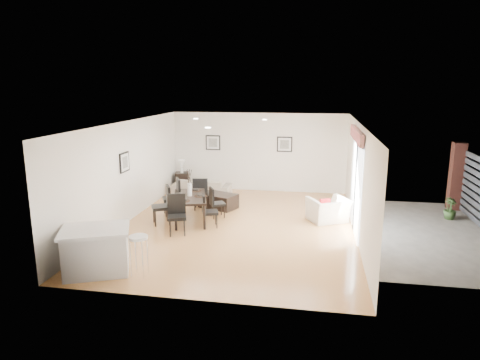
% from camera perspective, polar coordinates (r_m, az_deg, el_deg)
% --- Properties ---
extents(ground, '(8.00, 8.00, 0.00)m').
position_cam_1_polar(ground, '(11.28, -0.34, -6.18)').
color(ground, tan).
rests_on(ground, ground).
extents(wall_back, '(6.00, 0.04, 2.70)m').
position_cam_1_polar(wall_back, '(14.81, 2.47, 3.72)').
color(wall_back, white).
rests_on(wall_back, ground).
extents(wall_front, '(6.00, 0.04, 2.70)m').
position_cam_1_polar(wall_front, '(7.16, -6.19, -6.07)').
color(wall_front, white).
rests_on(wall_front, ground).
extents(wall_left, '(0.04, 8.00, 2.70)m').
position_cam_1_polar(wall_left, '(11.83, -14.79, 1.05)').
color(wall_left, white).
rests_on(wall_left, ground).
extents(wall_right, '(0.04, 8.00, 2.70)m').
position_cam_1_polar(wall_right, '(10.80, 15.51, -0.07)').
color(wall_right, white).
rests_on(wall_right, ground).
extents(ceiling, '(6.00, 8.00, 0.02)m').
position_cam_1_polar(ceiling, '(10.72, -0.35, 7.61)').
color(ceiling, white).
rests_on(ceiling, wall_back).
extents(sofa, '(1.94, 0.77, 0.56)m').
position_cam_1_polar(sofa, '(14.33, -5.12, -0.97)').
color(sofa, '#9E9180').
rests_on(sofa, ground).
extents(armchair, '(1.28, 1.22, 0.64)m').
position_cam_1_polar(armchair, '(11.82, 11.67, -3.94)').
color(armchair, '#F0E3D0').
rests_on(armchair, ground).
extents(courtyard_plant_b, '(0.44, 0.44, 0.60)m').
position_cam_1_polar(courtyard_plant_b, '(13.12, 26.20, -3.45)').
color(courtyard_plant_b, '#365323').
rests_on(courtyard_plant_b, ground).
extents(dining_table, '(1.28, 1.85, 0.70)m').
position_cam_1_polar(dining_table, '(11.65, -6.70, -2.44)').
color(dining_table, black).
rests_on(dining_table, ground).
extents(dining_chair_wnear, '(0.63, 0.63, 1.03)m').
position_cam_1_polar(dining_chair_wnear, '(11.50, -10.06, -3.01)').
color(dining_chair_wnear, black).
rests_on(dining_chair_wnear, ground).
extents(dining_chair_wfar, '(0.63, 0.63, 1.05)m').
position_cam_1_polar(dining_chair_wfar, '(12.26, -8.72, -1.95)').
color(dining_chair_wfar, black).
rests_on(dining_chair_wfar, ground).
extents(dining_chair_enear, '(0.50, 0.50, 0.87)m').
position_cam_1_polar(dining_chair_enear, '(11.12, -4.38, -3.86)').
color(dining_chair_enear, black).
rests_on(dining_chair_enear, ground).
extents(dining_chair_efar, '(0.52, 0.52, 0.86)m').
position_cam_1_polar(dining_chair_efar, '(11.89, -3.36, -2.79)').
color(dining_chair_efar, black).
rests_on(dining_chair_efar, ground).
extents(dining_chair_head, '(0.56, 0.56, 0.99)m').
position_cam_1_polar(dining_chair_head, '(10.73, -8.42, -4.22)').
color(dining_chair_head, black).
rests_on(dining_chair_head, ground).
extents(dining_chair_foot, '(0.51, 0.51, 0.97)m').
position_cam_1_polar(dining_chair_foot, '(12.63, -5.28, -1.61)').
color(dining_chair_foot, black).
rests_on(dining_chair_foot, ground).
extents(vase, '(0.95, 1.45, 0.73)m').
position_cam_1_polar(vase, '(11.56, -6.75, -0.66)').
color(vase, white).
rests_on(vase, dining_table).
extents(coffee_table, '(1.25, 1.02, 0.43)m').
position_cam_1_polar(coffee_table, '(12.89, -2.91, -2.78)').
color(coffee_table, black).
rests_on(coffee_table, ground).
extents(side_table, '(0.54, 0.54, 0.61)m').
position_cam_1_polar(side_table, '(15.27, -7.73, -0.11)').
color(side_table, black).
rests_on(side_table, ground).
extents(table_lamp, '(0.23, 0.23, 0.45)m').
position_cam_1_polar(table_lamp, '(15.15, -7.79, 2.08)').
color(table_lamp, white).
rests_on(table_lamp, side_table).
extents(cushion, '(0.29, 0.21, 0.28)m').
position_cam_1_polar(cushion, '(11.68, 11.27, -3.17)').
color(cushion, '#B0161D').
rests_on(cushion, armchair).
extents(kitchen_island, '(1.57, 1.42, 0.90)m').
position_cam_1_polar(kitchen_island, '(8.96, -18.62, -8.84)').
color(kitchen_island, silver).
rests_on(kitchen_island, ground).
extents(bar_stool, '(0.37, 0.37, 0.80)m').
position_cam_1_polar(bar_stool, '(8.50, -13.38, -8.01)').
color(bar_stool, white).
rests_on(bar_stool, ground).
extents(framed_print_back_left, '(0.52, 0.04, 0.52)m').
position_cam_1_polar(framed_print_back_left, '(15.03, -3.62, 5.00)').
color(framed_print_back_left, black).
rests_on(framed_print_back_left, wall_back).
extents(framed_print_back_right, '(0.52, 0.04, 0.52)m').
position_cam_1_polar(framed_print_back_right, '(14.64, 5.96, 4.75)').
color(framed_print_back_right, black).
rests_on(framed_print_back_right, wall_back).
extents(framed_print_left_wall, '(0.04, 0.52, 0.52)m').
position_cam_1_polar(framed_print_left_wall, '(11.58, -15.15, 2.30)').
color(framed_print_left_wall, black).
rests_on(framed_print_left_wall, wall_left).
extents(sliding_door, '(0.12, 2.70, 2.57)m').
position_cam_1_polar(sliding_door, '(11.03, 15.24, 1.87)').
color(sliding_door, white).
rests_on(sliding_door, wall_right).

